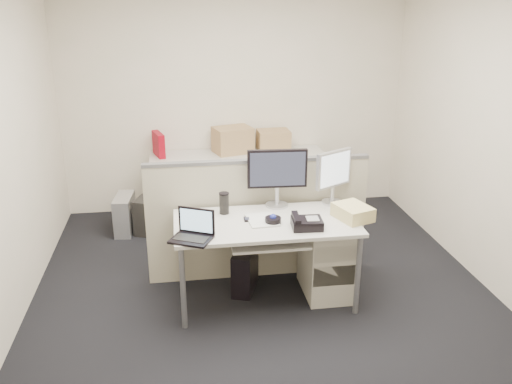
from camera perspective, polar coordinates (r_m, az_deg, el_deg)
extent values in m
cube|color=black|center=(4.78, 0.99, -11.21)|extent=(4.00, 4.50, 0.01)
cube|color=beige|center=(6.42, -2.27, 9.95)|extent=(4.00, 0.02, 2.70)
cube|color=beige|center=(2.22, 10.96, -11.05)|extent=(4.00, 0.02, 2.70)
cube|color=beige|center=(4.97, 24.58, 5.12)|extent=(0.02, 4.50, 2.70)
cube|color=silver|center=(4.45, 1.05, -3.27)|extent=(1.50, 0.75, 0.03)
cylinder|color=slate|center=(4.27, -7.69, -10.01)|extent=(0.04, 0.04, 0.70)
cylinder|color=slate|center=(4.85, -7.86, -6.17)|extent=(0.04, 0.04, 0.70)
cylinder|color=slate|center=(4.49, 10.66, -8.60)|extent=(0.04, 0.04, 0.70)
cylinder|color=slate|center=(5.04, 8.31, -5.12)|extent=(0.04, 0.04, 0.70)
cube|color=silver|center=(4.33, 1.44, -5.36)|extent=(0.62, 0.32, 0.02)
cube|color=beige|center=(4.78, 7.49, -6.92)|extent=(0.40, 0.55, 0.65)
cube|color=#A59F83|center=(4.92, 0.18, -3.00)|extent=(2.00, 0.06, 1.10)
cube|color=beige|center=(6.36, -1.83, 0.64)|extent=(2.00, 0.60, 0.72)
cube|color=black|center=(4.67, 2.24, 1.46)|extent=(0.53, 0.23, 0.52)
cube|color=#B7B7BC|center=(4.79, 8.12, 1.50)|extent=(0.43, 0.36, 0.48)
cube|color=black|center=(4.09, -6.90, -3.68)|extent=(0.36, 0.33, 0.22)
cylinder|color=black|center=(4.40, 1.80, -3.01)|extent=(0.14, 0.14, 0.05)
cube|color=black|center=(4.33, 5.38, -3.32)|extent=(0.25, 0.21, 0.08)
cube|color=silver|center=(4.45, 0.66, -2.98)|extent=(0.26, 0.31, 0.01)
cube|color=#F8E150|center=(4.44, 0.41, -3.06)|extent=(0.08, 0.08, 0.01)
cylinder|color=black|center=(4.58, -3.38, -1.25)|extent=(0.10, 0.10, 0.17)
ellipsoid|color=#FFF53C|center=(4.36, 5.02, -3.42)|extent=(0.14, 0.14, 0.04)
cube|color=black|center=(4.47, -0.95, -2.88)|extent=(0.05, 0.10, 0.01)
cube|color=beige|center=(4.55, 10.15, -2.10)|extent=(0.32, 0.37, 0.11)
cube|color=black|center=(4.36, 2.00, -4.83)|extent=(0.41, 0.20, 0.02)
cube|color=black|center=(4.84, -1.15, -8.11)|extent=(0.29, 0.45, 0.39)
cube|color=black|center=(6.11, -11.31, -2.21)|extent=(0.32, 0.46, 0.40)
cube|color=#B7B7BC|center=(6.13, -13.64, -2.26)|extent=(0.22, 0.46, 0.41)
cube|color=tan|center=(6.32, -2.46, 5.41)|extent=(0.49, 0.42, 0.32)
cube|color=tan|center=(6.39, 1.85, 5.35)|extent=(0.38, 0.30, 0.26)
cube|color=maroon|center=(6.27, -10.21, 4.87)|extent=(0.15, 0.32, 0.29)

